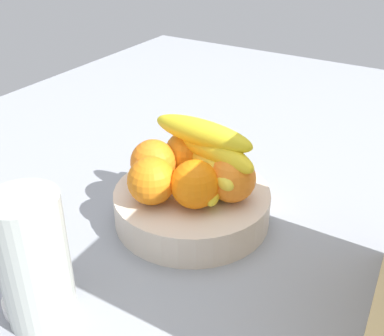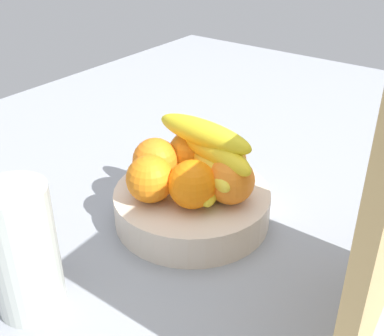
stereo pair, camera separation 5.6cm
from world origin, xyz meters
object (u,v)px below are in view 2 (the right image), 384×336
Objects in this scene: fruit_bowl at (192,205)px; banana_bunch at (209,155)px; orange_back_right at (190,153)px; orange_top_stack at (155,160)px; orange_back_left at (224,161)px; thermos_tumbler at (23,251)px; orange_center at (231,180)px; orange_front_left at (150,179)px; jar_lid at (24,290)px; orange_front_right at (192,184)px.

fruit_bowl is 8.38cm from banana_bunch.
orange_back_right is 5.93cm from orange_top_stack.
banana_bunch is at bearing -23.07° from orange_back_left.
fruit_bowl is at bearing 169.62° from thermos_tumbler.
orange_top_stack is at bearing -81.57° from orange_center.
orange_back_left is at bearing 167.48° from thermos_tumbler.
orange_front_left reaches higher than jar_lid.
orange_front_left is at bearing -55.53° from orange_center.
banana_bunch is at bearing 114.76° from orange_top_stack.
thermos_tumbler is 2.38× the size of jar_lid.
orange_center is 31.03cm from jar_lid.
banana_bunch reaches higher than orange_center.
orange_back_left is at bearing 152.11° from orange_front_left.
banana_bunch is (-2.75, 1.12, 7.84)cm from fruit_bowl.
thermos_tumbler is at bearing 80.58° from jar_lid.
orange_front_right is 1.00× the size of orange_back_left.
banana_bunch is at bearing 163.82° from jar_lid.
orange_front_left is at bearing 1.29° from orange_back_right.
jar_lid is at bearing -16.75° from orange_back_left.
thermos_tumbler is (31.49, -6.99, -0.22)cm from orange_back_left.
orange_center is (-4.14, 3.71, 0.00)cm from orange_front_right.
orange_center is at bearing 43.00° from orange_back_left.
orange_front_left reaches higher than fruit_bowl.
orange_back_right is (-3.37, -9.73, 0.00)cm from orange_center.
jar_lid is (-0.39, -2.37, -7.61)cm from thermos_tumbler.
thermos_tumbler reaches higher than jar_lid.
jar_lid is at bearing -6.57° from orange_back_right.
orange_back_right is at bearing -178.71° from orange_front_left.
jar_lid is at bearing -22.64° from orange_front_right.
fruit_bowl is 8.84cm from orange_front_left.
orange_top_stack is 0.42× the size of thermos_tumbler.
thermos_tumbler is at bearing -21.65° from orange_center.
orange_back_right is at bearing -82.53° from orange_back_left.
fruit_bowl is 3.39× the size of orange_top_stack.
orange_back_right is 30.74cm from thermos_tumbler.
orange_front_right is at bearing 112.38° from orange_front_left.
orange_top_stack reaches higher than jar_lid.
orange_front_left is 0.42× the size of thermos_tumbler.
orange_back_right is (-7.51, -6.02, 0.00)cm from orange_front_right.
orange_back_left is 1.00× the size of jar_lid.
orange_front_right is 1.00× the size of jar_lid.
orange_center is at bearing 138.13° from orange_front_right.
orange_top_stack is (5.23, -2.80, 0.00)cm from orange_back_right.
orange_center is 0.37× the size of banana_bunch.
orange_front_left is 22.19cm from jar_lid.
jar_lid is at bearing -26.13° from orange_center.
orange_front_right is 6.18cm from banana_bunch.
banana_bunch is (1.72, 4.81, 1.79)cm from orange_back_right.
orange_back_left is 33.40cm from jar_lid.
orange_back_right is 1.00× the size of orange_top_stack.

